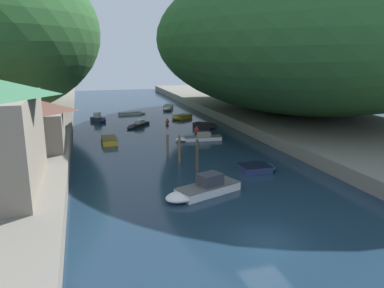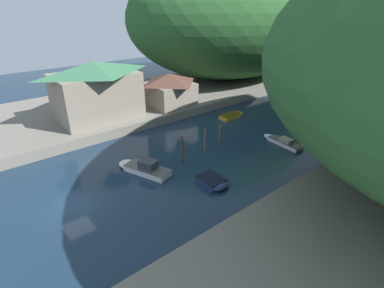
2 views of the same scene
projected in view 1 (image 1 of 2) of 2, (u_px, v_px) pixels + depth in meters
name	position (u px, v px, depth m)	size (l,w,h in m)	color
water_surface	(160.00, 135.00, 49.57)	(130.00, 130.00, 0.00)	#192D42
right_bank	(306.00, 122.00, 55.56)	(22.00, 120.00, 1.34)	slate
hillside_right	(297.00, 38.00, 58.46)	(43.03, 60.24, 22.96)	#285628
boathouse_shed	(28.00, 122.00, 36.49)	(7.08, 7.21, 5.17)	gray
boat_yellow_tender	(137.00, 125.00, 55.12)	(4.22, 4.81, 0.93)	black
boat_far_right_bank	(202.00, 189.00, 28.63)	(6.69, 4.05, 1.55)	white
boat_open_rowboat	(198.00, 138.00, 46.59)	(5.93, 1.98, 0.98)	white
boat_white_cruiser	(259.00, 168.00, 34.41)	(3.29, 2.21, 0.65)	navy
boat_cabin_cruiser	(133.00, 113.00, 66.25)	(4.95, 1.65, 0.41)	silver
boat_far_upstream	(207.00, 126.00, 54.09)	(3.56, 3.74, 0.71)	black
boat_near_quay	(168.00, 107.00, 72.30)	(3.30, 6.02, 0.68)	silver
boat_mid_channel	(181.00, 117.00, 61.65)	(4.09, 3.53, 0.64)	gold
boat_navy_launch	(99.00, 119.00, 59.11)	(2.65, 3.24, 1.42)	navy
boat_red_skiff	(109.00, 139.00, 45.56)	(1.78, 4.38, 0.69)	gold
mooring_post_second	(197.00, 157.00, 32.93)	(0.26, 0.26, 3.33)	#4C3D2D
mooring_post_middle	(179.00, 149.00, 36.53)	(0.26, 0.26, 2.94)	brown
mooring_post_fourth	(168.00, 145.00, 39.26)	(0.25, 0.25, 2.43)	brown
channel_buoy_near	(197.00, 130.00, 51.10)	(0.67, 0.67, 1.00)	red
channel_buoy_far	(167.00, 121.00, 57.43)	(0.61, 0.61, 0.91)	red
person_on_quay	(34.00, 166.00, 28.10)	(0.34, 0.43, 1.69)	#282D3D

